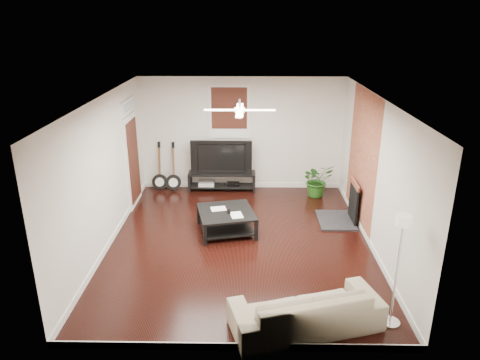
# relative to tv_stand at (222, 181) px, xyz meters

# --- Properties ---
(room) EXTENTS (5.01, 6.01, 2.81)m
(room) POSITION_rel_tv_stand_xyz_m (0.49, -2.78, 1.17)
(room) COLOR black
(room) RESTS_ON ground
(brick_accent) EXTENTS (0.02, 2.20, 2.80)m
(brick_accent) POSITION_rel_tv_stand_xyz_m (2.98, -1.78, 1.17)
(brick_accent) COLOR #9C4B32
(brick_accent) RESTS_ON floor
(fireplace) EXTENTS (0.80, 1.10, 0.92)m
(fireplace) POSITION_rel_tv_stand_xyz_m (2.69, -1.78, 0.23)
(fireplace) COLOR black
(fireplace) RESTS_ON floor
(window_back) EXTENTS (1.00, 0.06, 1.30)m
(window_back) POSITION_rel_tv_stand_xyz_m (0.19, 0.19, 1.72)
(window_back) COLOR #3D1810
(window_back) RESTS_ON wall_back
(door_left) EXTENTS (0.08, 1.00, 2.50)m
(door_left) POSITION_rel_tv_stand_xyz_m (-1.97, -0.88, 1.02)
(door_left) COLOR white
(door_left) RESTS_ON wall_left
(tv_stand) EXTENTS (1.67, 0.45, 0.47)m
(tv_stand) POSITION_rel_tv_stand_xyz_m (0.00, 0.00, 0.00)
(tv_stand) COLOR black
(tv_stand) RESTS_ON floor
(tv) EXTENTS (1.50, 0.20, 0.86)m
(tv) POSITION_rel_tv_stand_xyz_m (0.00, 0.02, 0.66)
(tv) COLOR black
(tv) RESTS_ON tv_stand
(coffee_table) EXTENTS (1.29, 1.29, 0.45)m
(coffee_table) POSITION_rel_tv_stand_xyz_m (0.21, -2.30, -0.01)
(coffee_table) COLOR black
(coffee_table) RESTS_ON floor
(sofa) EXTENTS (2.25, 1.37, 0.61)m
(sofa) POSITION_rel_tv_stand_xyz_m (1.46, -5.28, 0.07)
(sofa) COLOR tan
(sofa) RESTS_ON floor
(floor_lamp) EXTENTS (0.35, 0.35, 1.72)m
(floor_lamp) POSITION_rel_tv_stand_xyz_m (2.69, -5.18, 0.62)
(floor_lamp) COLOR silver
(floor_lamp) RESTS_ON floor
(potted_plant) EXTENTS (0.91, 0.84, 0.82)m
(potted_plant) POSITION_rel_tv_stand_xyz_m (2.33, -0.35, 0.18)
(potted_plant) COLOR #215418
(potted_plant) RESTS_ON floor
(guitar_left) EXTENTS (0.38, 0.27, 1.24)m
(guitar_left) POSITION_rel_tv_stand_xyz_m (-1.56, -0.03, 0.39)
(guitar_left) COLOR black
(guitar_left) RESTS_ON floor
(guitar_right) EXTENTS (0.41, 0.31, 1.24)m
(guitar_right) POSITION_rel_tv_stand_xyz_m (-1.21, -0.06, 0.39)
(guitar_right) COLOR black
(guitar_right) RESTS_ON floor
(ceiling_fan) EXTENTS (1.24, 1.24, 0.32)m
(ceiling_fan) POSITION_rel_tv_stand_xyz_m (0.49, -2.78, 2.37)
(ceiling_fan) COLOR white
(ceiling_fan) RESTS_ON ceiling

